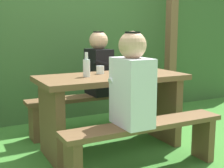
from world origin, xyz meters
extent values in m
plane|color=#3A782D|center=(0.00, 0.00, 0.00)|extent=(12.00, 12.00, 0.00)
cube|color=#395E30|center=(0.00, 1.73, 0.97)|extent=(6.40, 1.05, 1.94)
cube|color=brown|center=(1.39, 0.90, 1.12)|extent=(0.12, 0.12, 2.23)
cube|color=brown|center=(0.00, 0.00, 0.71)|extent=(1.40, 0.64, 0.05)
cube|color=brown|center=(-0.60, 0.00, 0.34)|extent=(0.08, 0.54, 0.68)
cube|color=brown|center=(0.60, 0.00, 0.34)|extent=(0.08, 0.54, 0.68)
cube|color=brown|center=(0.00, -0.59, 0.40)|extent=(1.40, 0.24, 0.04)
cube|color=brown|center=(-0.62, -0.59, 0.19)|extent=(0.07, 0.22, 0.38)
cube|color=brown|center=(0.62, -0.59, 0.19)|extent=(0.07, 0.22, 0.38)
cube|color=brown|center=(0.00, 0.59, 0.40)|extent=(1.40, 0.24, 0.04)
cube|color=brown|center=(-0.62, 0.59, 0.19)|extent=(0.07, 0.22, 0.38)
cube|color=brown|center=(0.62, 0.59, 0.19)|extent=(0.07, 0.22, 0.38)
cube|color=silver|center=(-0.13, -0.59, 0.68)|extent=(0.22, 0.34, 0.52)
sphere|color=tan|center=(-0.13, -0.59, 1.04)|extent=(0.21, 0.21, 0.21)
cylinder|color=black|center=(-0.13, -0.59, 1.13)|extent=(0.12, 0.12, 0.02)
cylinder|color=silver|center=(-0.13, -0.45, 0.79)|extent=(0.25, 0.07, 0.15)
cube|color=black|center=(0.13, 0.59, 0.68)|extent=(0.22, 0.34, 0.52)
sphere|color=tan|center=(0.13, 0.59, 1.04)|extent=(0.21, 0.21, 0.21)
cylinder|color=black|center=(0.13, 0.59, 1.13)|extent=(0.12, 0.12, 0.02)
cylinder|color=black|center=(0.13, 0.45, 0.79)|extent=(0.25, 0.07, 0.15)
cylinder|color=silver|center=(-0.06, 0.14, 0.77)|extent=(0.08, 0.08, 0.08)
cylinder|color=silver|center=(-0.25, 0.01, 0.81)|extent=(0.06, 0.06, 0.16)
cylinder|color=silver|center=(-0.25, 0.01, 0.92)|extent=(0.03, 0.03, 0.07)
cylinder|color=silver|center=(0.20, -0.05, 0.81)|extent=(0.07, 0.07, 0.16)
cylinder|color=silver|center=(0.20, -0.05, 0.92)|extent=(0.04, 0.04, 0.05)
camera|label=1|loc=(-1.32, -2.55, 1.14)|focal=49.32mm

